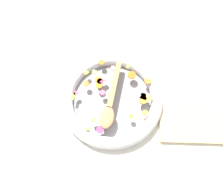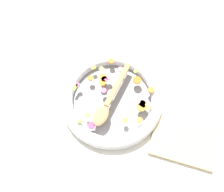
% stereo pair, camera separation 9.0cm
% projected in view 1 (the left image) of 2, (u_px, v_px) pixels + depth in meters
% --- Properties ---
extents(ground_plane, '(4.00, 4.00, 0.00)m').
position_uv_depth(ground_plane, '(112.00, 101.00, 0.94)').
color(ground_plane, silver).
extents(skillet, '(0.43, 0.43, 0.05)m').
position_uv_depth(skillet, '(112.00, 99.00, 0.92)').
color(skillet, gray).
rests_on(skillet, ground_plane).
extents(chopped_vegetables, '(0.34, 0.33, 0.01)m').
position_uv_depth(chopped_vegetables, '(116.00, 90.00, 0.90)').
color(chopped_vegetables, orange).
rests_on(chopped_vegetables, skillet).
extents(wooden_spoon, '(0.09, 0.31, 0.01)m').
position_uv_depth(wooden_spoon, '(111.00, 100.00, 0.88)').
color(wooden_spoon, '#A87F51').
rests_on(wooden_spoon, chopped_vegetables).
extents(cutting_board, '(0.25, 0.16, 0.02)m').
position_uv_depth(cutting_board, '(189.00, 123.00, 0.89)').
color(cutting_board, tan).
rests_on(cutting_board, ground_plane).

